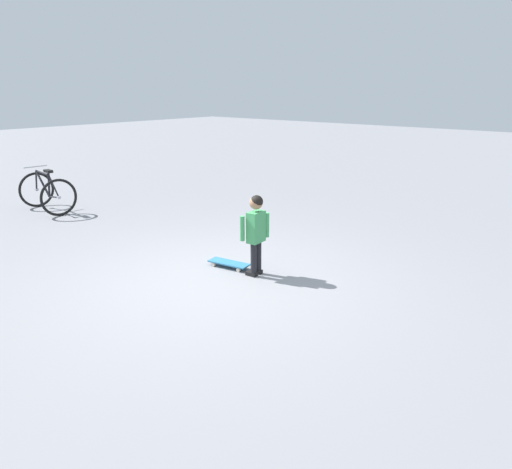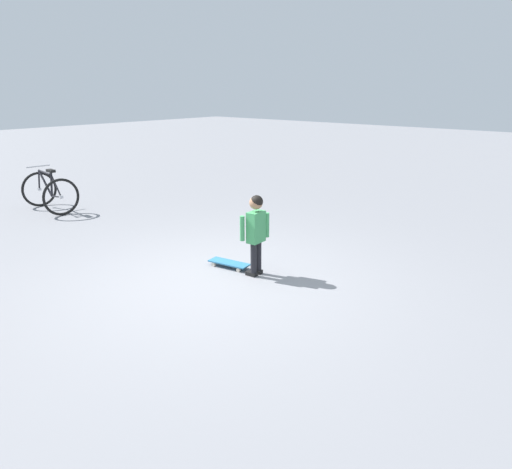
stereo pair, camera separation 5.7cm
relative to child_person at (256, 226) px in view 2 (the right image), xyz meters
name	(u,v)px [view 2 (the right image)]	position (x,y,z in m)	size (l,w,h in m)	color
ground_plane	(213,282)	(0.24, 0.54, -0.66)	(50.00, 50.00, 0.00)	gray
child_person	(256,226)	(0.00, 0.00, 0.00)	(0.21, 0.38, 1.06)	black
skateboard	(229,263)	(0.45, 0.03, -0.60)	(0.60, 0.28, 0.07)	teal
bicycle_far	(50,192)	(5.26, 0.07, -0.28)	(1.12, 0.79, 0.85)	black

